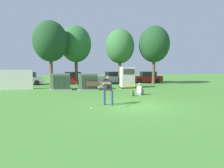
% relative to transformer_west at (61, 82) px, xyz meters
% --- Properties ---
extents(ground_plane, '(96.00, 96.00, 0.00)m').
position_rel_transformer_west_xyz_m(ground_plane, '(4.53, -9.23, -0.79)').
color(ground_plane, '#478433').
extents(fence_panel, '(4.80, 0.12, 2.00)m').
position_rel_transformer_west_xyz_m(fence_panel, '(-5.23, 1.27, 0.21)').
color(fence_panel, beige).
rests_on(fence_panel, ground).
extents(transformer_west, '(2.10, 1.70, 1.62)m').
position_rel_transformer_west_xyz_m(transformer_west, '(0.00, 0.00, 0.00)').
color(transformer_west, '#9E9B93').
rests_on(transformer_west, ground).
extents(transformer_mid_west, '(2.10, 1.70, 1.62)m').
position_rel_transformer_west_xyz_m(transformer_mid_west, '(2.64, -0.41, 0.00)').
color(transformer_mid_west, '#9E9B93').
rests_on(transformer_mid_west, ground).
extents(generator_enclosure, '(1.60, 1.40, 2.30)m').
position_rel_transformer_west_xyz_m(generator_enclosure, '(6.98, 0.27, 0.35)').
color(generator_enclosure, '#262626').
rests_on(generator_enclosure, ground).
extents(park_bench, '(1.84, 0.75, 0.92)m').
position_rel_transformer_west_xyz_m(park_bench, '(3.28, -1.30, -0.25)').
color(park_bench, '#4C3828').
rests_on(park_bench, ground).
extents(batter, '(1.09, 1.48, 1.74)m').
position_rel_transformer_west_xyz_m(batter, '(3.03, -8.64, 0.19)').
color(batter, '#384C75').
rests_on(batter, ground).
extents(sports_ball, '(0.09, 0.09, 0.09)m').
position_rel_transformer_west_xyz_m(sports_ball, '(1.99, -9.49, -0.74)').
color(sports_ball, white).
rests_on(sports_ball, ground).
extents(seated_spectator, '(0.73, 0.75, 0.96)m').
position_rel_transformer_west_xyz_m(seated_spectator, '(6.44, -4.99, -0.41)').
color(seated_spectator, gray).
rests_on(seated_spectator, ground).
extents(backpack, '(0.37, 0.38, 0.44)m').
position_rel_transformer_west_xyz_m(backpack, '(5.59, -5.50, -0.57)').
color(backpack, '#4C723F').
rests_on(backpack, ground).
extents(tree_left, '(4.03, 4.03, 7.71)m').
position_rel_transformer_west_xyz_m(tree_left, '(-1.27, 4.32, 4.50)').
color(tree_left, brown).
rests_on(tree_left, ground).
extents(tree_center_left, '(4.02, 4.02, 7.68)m').
position_rel_transformer_west_xyz_m(tree_center_left, '(1.75, 6.24, 4.48)').
color(tree_center_left, brown).
rests_on(tree_center_left, ground).
extents(tree_center_right, '(3.81, 3.81, 7.29)m').
position_rel_transformer_west_xyz_m(tree_center_right, '(7.47, 5.24, 4.21)').
color(tree_center_right, brown).
rests_on(tree_center_right, ground).
extents(tree_right, '(4.01, 4.01, 7.67)m').
position_rel_transformer_west_xyz_m(tree_right, '(11.86, 4.12, 4.47)').
color(tree_right, brown).
rests_on(tree_right, ground).
extents(parked_car_leftmost, '(4.34, 2.22, 1.62)m').
position_rel_transformer_west_xyz_m(parked_car_leftmost, '(-4.50, 6.46, -0.04)').
color(parked_car_leftmost, '#B2B2B7').
rests_on(parked_car_leftmost, ground).
extents(parked_car_left_of_center, '(4.31, 2.15, 1.62)m').
position_rel_transformer_west_xyz_m(parked_car_left_of_center, '(1.16, 6.88, -0.04)').
color(parked_car_left_of_center, maroon).
rests_on(parked_car_left_of_center, ground).
extents(parked_car_right_of_center, '(4.36, 2.25, 1.62)m').
position_rel_transformer_west_xyz_m(parked_car_right_of_center, '(6.92, 6.94, -0.04)').
color(parked_car_right_of_center, silver).
rests_on(parked_car_right_of_center, ground).
extents(parked_car_rightmost, '(4.37, 2.30, 1.62)m').
position_rel_transformer_west_xyz_m(parked_car_rightmost, '(11.97, 6.47, -0.04)').
color(parked_car_rightmost, maroon).
rests_on(parked_car_rightmost, ground).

